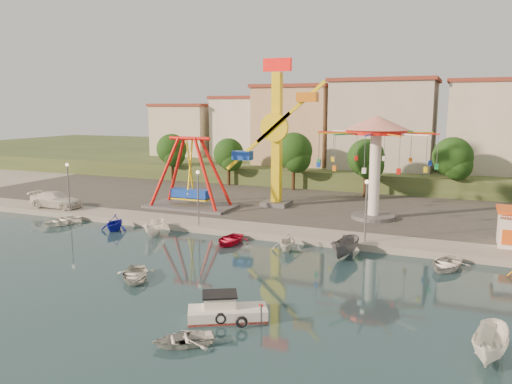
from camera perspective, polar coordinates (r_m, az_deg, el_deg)
The scene contains 32 objects.
ground at distance 34.23m, azimuth -5.44°, elevation -10.57°, with size 200.00×200.00×0.00m, color #132A35.
quay_deck at distance 92.26m, azimuth 13.01°, elevation 2.29°, with size 200.00×100.00×0.60m, color #9E998E.
asphalt_pad at distance 61.26m, azimuth 7.88°, elevation -0.94°, with size 90.00×28.00×0.01m, color #4C4944.
hill_terrace at distance 97.02m, azimuth 13.55°, elevation 3.33°, with size 200.00×60.00×3.00m, color #384C26.
pirate_ship_ride at distance 56.25m, azimuth -7.53°, elevation 2.03°, with size 10.00×5.00×8.00m.
kamikaze_tower at distance 56.11m, azimuth 2.69°, elevation 6.22°, with size 7.83×3.10×16.50m.
wave_swinger at distance 51.14m, azimuth 13.54°, elevation 5.36°, with size 11.60×11.60×10.40m.
lamp_post_0 at distance 57.63m, azimuth -20.63°, elevation 0.37°, with size 0.14×0.14×5.00m, color #59595E.
lamp_post_1 at distance 48.17m, azimuth -6.62°, elevation -0.81°, with size 0.14×0.14×5.00m, color #59595E.
lamp_post_2 at distance 42.79m, azimuth 12.44°, elevation -2.31°, with size 0.14×0.14×5.00m, color #59595E.
tree_0 at distance 77.45m, azimuth -9.62°, elevation 4.87°, with size 4.60×4.60×7.19m.
tree_1 at distance 71.98m, azimuth -3.16°, elevation 4.41°, with size 4.35×4.35×6.80m.
tree_2 at distance 67.76m, azimuth 4.34°, elevation 4.68°, with size 5.02×5.02×7.85m.
tree_3 at distance 63.93m, azimuth 12.47°, elevation 3.85°, with size 4.68×4.68×7.32m.
tree_4 at distance 65.89m, azimuth 21.55°, elevation 3.73°, with size 4.86×4.86×7.60m.
building_0 at distance 88.87m, azimuth -10.59°, elevation 7.68°, with size 9.26×9.53×11.87m, color beige.
building_1 at distance 87.76m, azimuth -1.98°, elevation 6.76°, with size 12.33×9.01×8.63m, color silver.
building_2 at distance 83.63m, azimuth 6.46°, elevation 7.45°, with size 11.95×9.28×11.23m, color tan.
building_3 at distance 77.77m, azimuth 15.63°, elevation 6.24°, with size 12.59×10.50×9.20m, color beige.
building_4 at distance 80.65m, azimuth 25.52°, elevation 5.78°, with size 10.75×9.23×9.24m, color beige.
cabin_motorboat at distance 29.00m, azimuth -3.47°, elevation -13.52°, with size 4.70×3.61×1.56m.
rowboat_a at distance 35.93m, azimuth -13.66°, elevation -9.17°, with size 2.65×3.71×0.77m, color silver.
rowboat_b at distance 26.40m, azimuth -8.35°, elevation -16.29°, with size 2.21×3.10×0.64m, color silver.
skiff at distance 26.94m, azimuth 25.27°, elevation -15.54°, with size 1.50×4.00×1.54m, color white.
van at distance 60.60m, azimuth -21.90°, elevation -0.83°, with size 2.48×6.11×1.77m, color white.
moored_boat_0 at distance 54.57m, azimuth -21.32°, elevation -3.04°, with size 2.94×4.11×0.85m, color white.
moored_boat_1 at distance 50.17m, azimuth -15.88°, elevation -3.38°, with size 2.62×3.04×1.60m, color #131AAD.
moored_boat_2 at distance 47.54m, azimuth -11.57°, elevation -4.02°, with size 1.39×3.69×1.43m, color white.
moored_boat_3 at distance 43.82m, azimuth -3.10°, elevation -5.45°, with size 2.66×3.73×0.77m, color red.
moored_boat_4 at distance 41.73m, azimuth 3.59°, elevation -5.66°, with size 2.59×3.00×1.58m, color silver.
moored_boat_5 at distance 40.46m, azimuth 10.17°, elevation -6.27°, with size 1.57×4.17×1.61m, color slate.
moored_boat_6 at distance 39.73m, azimuth 20.90°, elevation -7.67°, with size 2.80×3.93×0.81m, color silver.
Camera 1 is at (15.29, -28.24, 11.85)m, focal length 35.00 mm.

